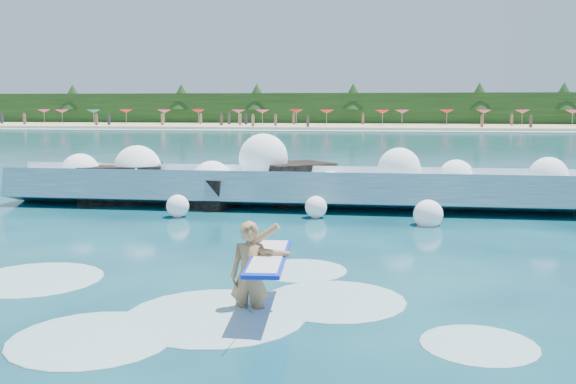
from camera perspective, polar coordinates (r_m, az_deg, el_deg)
name	(u,v)px	position (r m, az deg, el deg)	size (l,w,h in m)	color
ground	(199,263)	(13.00, -7.88, -6.30)	(200.00, 200.00, 0.00)	#072F3F
beach	(356,126)	(90.23, 6.05, 5.81)	(140.00, 20.00, 0.40)	tan
wet_band	(352,131)	(79.25, 5.73, 5.44)	(140.00, 5.00, 0.08)	silver
treeline	(359,109)	(100.17, 6.30, 7.31)	(140.00, 4.00, 5.00)	black
breaking_wave	(297,188)	(20.06, 0.82, 0.31)	(18.17, 2.82, 1.57)	teal
rock_cluster	(199,188)	(20.97, -7.92, 0.38)	(8.62, 3.55, 1.52)	black
surfer_with_board	(254,272)	(9.81, -3.01, -7.12)	(0.93, 2.87, 1.68)	#A87B4E
wave_spray	(265,172)	(20.04, -2.02, 1.80)	(15.58, 4.40, 2.34)	white
surf_foam	(196,304)	(10.44, -8.22, -9.83)	(9.54, 6.03, 0.14)	silver
beach_umbrellas	(355,112)	(92.35, 6.00, 7.13)	(112.70, 6.94, 0.50)	red
beachgoers	(285,121)	(87.33, -0.30, 6.36)	(101.88, 13.86, 1.94)	#3F332D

